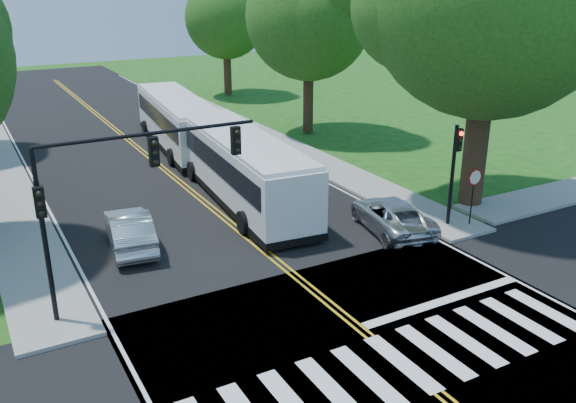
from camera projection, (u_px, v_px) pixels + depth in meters
ground at (391, 354)px, 17.72m from camera, size 140.00×140.00×0.00m
road at (180, 182)px, 32.47m from camera, size 14.00×96.00×0.01m
cross_road at (391, 354)px, 17.72m from camera, size 60.00×12.00×0.01m
center_line at (157, 163)px, 35.74m from camera, size 0.36×70.00×0.01m
edge_line_w at (34, 181)px, 32.65m from camera, size 0.12×70.00×0.01m
edge_line_e at (261, 148)px, 38.84m from camera, size 0.12×70.00×0.01m
crosswalk at (402, 363)px, 17.31m from camera, size 12.60×3.00×0.01m
stop_bar at (444, 301)px, 20.62m from camera, size 6.60×0.40×0.01m
sidewalk_ne at (261, 135)px, 41.97m from camera, size 2.60×40.00×0.15m
tree_east_mid at (309, 16)px, 39.90m from camera, size 8.40×8.40×11.93m
tree_east_far at (226, 18)px, 53.81m from camera, size 7.20×7.20×10.34m
signal_nw at (119, 182)px, 18.80m from camera, size 7.15×0.46×5.66m
signal_ne at (455, 162)px, 25.71m from camera, size 0.30×0.46×4.40m
stop_sign at (474, 183)px, 26.02m from camera, size 0.76×0.08×2.53m
bus_lead at (242, 167)px, 29.23m from camera, size 3.87×12.86×3.28m
bus_follow at (178, 121)px, 38.57m from camera, size 3.99×12.72×3.24m
hatchback at (130, 229)px, 24.47m from camera, size 2.21×4.80×1.53m
suv at (392, 215)px, 26.12m from camera, size 3.24×5.29×1.37m
dark_sedan at (288, 162)px, 33.65m from camera, size 2.73×4.91×1.35m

